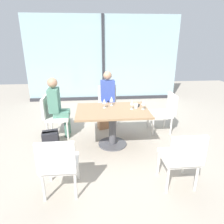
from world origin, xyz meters
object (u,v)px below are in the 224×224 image
(chair_far_left, at_px, (53,114))
(wine_glass_1, at_px, (132,103))
(wine_glass_2, at_px, (104,101))
(chair_front_left, at_px, (59,163))
(person_far_left, at_px, (58,105))
(cell_phone_on_table, at_px, (138,105))
(chair_near_window, at_px, (108,101))
(wine_glass_0, at_px, (143,103))
(dining_table_main, at_px, (112,118))
(handbag_2, at_px, (50,140))
(chair_far_right, at_px, (165,110))
(person_near_window, at_px, (108,95))
(handbag_0, at_px, (51,137))
(wine_glass_3, at_px, (112,99))
(coffee_cup, at_px, (136,106))
(handbag_1, at_px, (104,123))
(chair_front_right, at_px, (182,156))

(chair_far_left, distance_m, wine_glass_1, 1.69)
(wine_glass_2, bearing_deg, chair_front_left, -115.04)
(person_far_left, height_order, cell_phone_on_table, person_far_left)
(chair_near_window, relative_size, person_far_left, 0.69)
(wine_glass_0, bearing_deg, dining_table_main, 177.29)
(cell_phone_on_table, height_order, handbag_2, cell_phone_on_table)
(chair_far_right, height_order, person_far_left, person_far_left)
(wine_glass_0, bearing_deg, chair_far_right, 40.68)
(person_near_window, relative_size, cell_phone_on_table, 8.75)
(person_near_window, distance_m, handbag_0, 1.70)
(chair_front_left, bearing_deg, person_near_window, 71.95)
(handbag_2, bearing_deg, wine_glass_3, 0.75)
(wine_glass_3, xyz_separation_m, coffee_cup, (0.45, -0.20, -0.09))
(person_far_left, distance_m, wine_glass_2, 1.04)
(wine_glass_1, xyz_separation_m, wine_glass_2, (-0.51, 0.13, 0.00))
(wine_glass_2, distance_m, handbag_2, 1.29)
(wine_glass_2, height_order, handbag_1, wine_glass_2)
(coffee_cup, bearing_deg, chair_front_right, -75.58)
(chair_far_left, xyz_separation_m, handbag_2, (-0.01, -0.47, -0.36))
(wine_glass_1, xyz_separation_m, handbag_1, (-0.48, 0.79, -0.72))
(dining_table_main, distance_m, wine_glass_0, 0.65)
(cell_phone_on_table, bearing_deg, coffee_cup, -95.75)
(person_near_window, relative_size, wine_glass_3, 6.81)
(chair_far_left, relative_size, handbag_2, 2.90)
(wine_glass_2, bearing_deg, dining_table_main, -40.71)
(chair_front_right, height_order, handbag_1, chair_front_right)
(person_far_left, bearing_deg, chair_far_left, 180.00)
(person_far_left, xyz_separation_m, wine_glass_1, (1.46, -0.51, 0.16))
(handbag_2, bearing_deg, chair_far_right, 1.51)
(person_near_window, bearing_deg, handbag_1, -105.78)
(wine_glass_1, bearing_deg, chair_far_right, 31.48)
(coffee_cup, bearing_deg, person_near_window, 112.27)
(chair_near_window, height_order, person_far_left, person_far_left)
(cell_phone_on_table, bearing_deg, wine_glass_2, -153.14)
(dining_table_main, height_order, wine_glass_3, wine_glass_3)
(person_near_window, relative_size, wine_glass_1, 6.81)
(handbag_1, relative_size, handbag_2, 1.00)
(cell_phone_on_table, bearing_deg, person_near_window, 138.16)
(wine_glass_2, height_order, cell_phone_on_table, wine_glass_2)
(wine_glass_2, relative_size, handbag_2, 0.62)
(chair_near_window, bearing_deg, coffee_cup, -69.53)
(handbag_1, bearing_deg, chair_front_left, -126.41)
(chair_front_right, bearing_deg, chair_far_right, 77.74)
(chair_near_window, distance_m, person_near_window, 0.23)
(wine_glass_2, bearing_deg, person_near_window, 82.21)
(chair_near_window, xyz_separation_m, chair_front_right, (0.81, -2.59, 0.00))
(handbag_1, bearing_deg, person_far_left, 177.94)
(wine_glass_1, relative_size, wine_glass_3, 1.00)
(wine_glass_3, bearing_deg, chair_far_left, 168.43)
(person_near_window, relative_size, handbag_2, 4.20)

